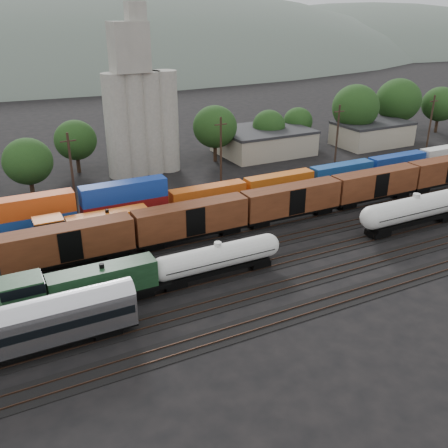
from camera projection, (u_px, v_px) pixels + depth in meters
name	position (u px, v px, depth m)	size (l,w,h in m)	color
ground	(215.00, 256.00, 61.14)	(600.00, 600.00, 0.00)	black
tracks	(215.00, 255.00, 61.12)	(180.00, 33.20, 0.20)	black
green_locomotive	(72.00, 290.00, 48.46)	(17.83, 3.15, 4.72)	black
tank_car_a	(218.00, 258.00, 55.22)	(15.61, 2.79, 4.09)	silver
tank_car_b	(414.00, 209.00, 67.58)	(18.23, 3.26, 4.78)	silver
passenger_coach	(3.00, 332.00, 41.42)	(22.44, 2.77, 5.09)	silver
orange_locomotive	(85.00, 228.00, 62.77)	(17.25, 2.88, 4.31)	black
boxcar_string	(68.00, 243.00, 57.16)	(138.20, 2.90, 4.20)	black
container_wall	(76.00, 214.00, 66.79)	(160.00, 2.60, 5.80)	black
grain_silo	(141.00, 112.00, 87.45)	(13.40, 5.00, 29.00)	gray
industrial_sheds	(162.00, 158.00, 91.69)	(119.38, 17.26, 5.10)	#9E937F
tree_band	(147.00, 133.00, 90.39)	(162.73, 18.24, 13.26)	black
utility_poles	(151.00, 162.00, 76.64)	(122.20, 0.36, 12.00)	black
distant_hills	(56.00, 99.00, 291.64)	(860.00, 286.00, 130.00)	#59665B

